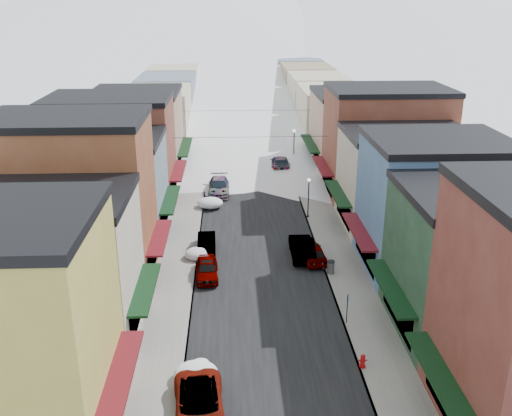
{
  "coord_description": "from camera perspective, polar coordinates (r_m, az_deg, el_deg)",
  "views": [
    {
      "loc": [
        -2.19,
        -19.07,
        20.14
      ],
      "look_at": [
        0.0,
        28.13,
        2.58
      ],
      "focal_mm": 40.0,
      "sensor_mm": 36.0,
      "label": 1
    }
  ],
  "objects": [
    {
      "name": "car_lane_white",
      "position": [
        87.14,
        0.09,
        7.54
      ],
      "size": [
        3.17,
        5.87,
        1.56
      ],
      "primitive_type": "imported",
      "rotation": [
        0.0,
        0.0,
        3.04
      ],
      "color": "silver",
      "rests_on": "ground"
    },
    {
      "name": "bldg_l_cream",
      "position": [
        36.8,
        -19.88,
        -5.63
      ],
      "size": [
        11.3,
        8.2,
        9.5
      ],
      "color": "beige",
      "rests_on": "ground"
    },
    {
      "name": "bldg_l_brick_near",
      "position": [
        43.49,
        -17.84,
        0.75
      ],
      "size": [
        12.3,
        8.2,
        12.5
      ],
      "color": "brown",
      "rests_on": "ground"
    },
    {
      "name": "bldg_r_tan",
      "position": [
        71.46,
        9.93,
        7.65
      ],
      "size": [
        11.3,
        11.2,
        9.5
      ],
      "color": "tan",
      "rests_on": "ground"
    },
    {
      "name": "sidewalk_left",
      "position": [
        81.7,
        -5.7,
        6.06
      ],
      "size": [
        3.2,
        160.0,
        0.15
      ],
      "primitive_type": "cube",
      "color": "gray",
      "rests_on": "ground"
    },
    {
      "name": "snow_pile_mid",
      "position": [
        46.88,
        -5.72,
        -4.54
      ],
      "size": [
        2.29,
        2.61,
        0.97
      ],
      "color": "white",
      "rests_on": "ground"
    },
    {
      "name": "fire_hydrant",
      "position": [
        34.35,
        10.62,
        -14.83
      ],
      "size": [
        0.49,
        0.37,
        0.84
      ],
      "color": "#B4090C",
      "rests_on": "sidewalk_right"
    },
    {
      "name": "car_lane_silver",
      "position": [
        83.94,
        -2.45,
        7.0
      ],
      "size": [
        2.13,
        4.47,
        1.47
      ],
      "primitive_type": "imported",
      "rotation": [
        0.0,
        0.0,
        0.09
      ],
      "color": "#A0A3A8",
      "rests_on": "ground"
    },
    {
      "name": "curb_left",
      "position": [
        81.63,
        -4.61,
        6.08
      ],
      "size": [
        0.1,
        160.0,
        0.15
      ],
      "primitive_type": "cube",
      "color": "slate",
      "rests_on": "ground"
    },
    {
      "name": "trash_can",
      "position": [
        44.34,
        7.48,
        -5.86
      ],
      "size": [
        0.6,
        0.6,
        1.01
      ],
      "color": "#5A5C5F",
      "rests_on": "sidewalk_right"
    },
    {
      "name": "car_silver_sedan",
      "position": [
        43.71,
        -4.93,
        -6.1
      ],
      "size": [
        1.84,
        4.22,
        1.42
      ],
      "primitive_type": "imported",
      "rotation": [
        0.0,
        0.0,
        0.04
      ],
      "color": "gray",
      "rests_on": "ground"
    },
    {
      "name": "parking_sign",
      "position": [
        37.79,
        9.11,
        -9.68
      ],
      "size": [
        0.06,
        0.29,
        2.09
      ],
      "color": "black",
      "rests_on": "sidewalk_right"
    },
    {
      "name": "overhead_cables",
      "position": [
        68.05,
        -0.76,
        8.56
      ],
      "size": [
        16.4,
        15.04,
        0.04
      ],
      "color": "black",
      "rests_on": "ground"
    },
    {
      "name": "bldg_l_tan",
      "position": [
        69.63,
        -11.78,
        7.4
      ],
      "size": [
        11.3,
        11.2,
        10.0
      ],
      "color": "#9B7A66",
      "rests_on": "ground"
    },
    {
      "name": "car_white_suv",
      "position": [
        30.61,
        -5.7,
        -19.04
      ],
      "size": [
        2.97,
        5.64,
        1.51
      ],
      "primitive_type": "imported",
      "rotation": [
        0.0,
        0.0,
        0.09
      ],
      "color": "silver",
      "rests_on": "ground"
    },
    {
      "name": "snow_pile_near",
      "position": [
        33.19,
        -5.99,
        -16.03
      ],
      "size": [
        2.47,
        2.72,
        1.04
      ],
      "color": "white",
      "rests_on": "ground"
    },
    {
      "name": "bldg_r_blue",
      "position": [
        45.43,
        17.3,
        0.3
      ],
      "size": [
        11.3,
        9.2,
        10.5
      ],
      "color": "#3E638D",
      "rests_on": "ground"
    },
    {
      "name": "sidewalk_right",
      "position": [
        82.05,
        3.6,
        6.19
      ],
      "size": [
        3.2,
        160.0,
        0.15
      ],
      "primitive_type": "cube",
      "color": "gray",
      "rests_on": "ground"
    },
    {
      "name": "bldg_l_grayblue",
      "position": [
        51.73,
        -14.81,
        2.1
      ],
      "size": [
        11.3,
        9.2,
        9.0
      ],
      "color": "slate",
      "rests_on": "ground"
    },
    {
      "name": "car_silver_wagon",
      "position": [
        61.98,
        -3.74,
        2.16
      ],
      "size": [
        2.27,
        5.57,
        1.62
      ],
      "primitive_type": "imported",
      "rotation": [
        0.0,
        0.0,
        0.0
      ],
      "color": "gray",
      "rests_on": "ground"
    },
    {
      "name": "streetlamp_far",
      "position": [
        72.07,
        3.82,
        6.57
      ],
      "size": [
        0.38,
        0.38,
        4.51
      ],
      "color": "black",
      "rests_on": "sidewalk_right"
    },
    {
      "name": "road",
      "position": [
        81.63,
        -1.04,
        6.1
      ],
      "size": [
        10.0,
        160.0,
        0.01
      ],
      "primitive_type": "cube",
      "color": "black",
      "rests_on": "ground"
    },
    {
      "name": "mountain_ridge",
      "position": [
        296.81,
        -6.34,
        19.15
      ],
      "size": [
        670.0,
        340.0,
        34.0
      ],
      "color": "silver",
      "rests_on": "ground"
    },
    {
      "name": "car_dark_hatch",
      "position": [
        47.99,
        -4.96,
        -3.6
      ],
      "size": [
        1.61,
        4.29,
        1.4
      ],
      "primitive_type": "imported",
      "rotation": [
        0.0,
        0.0,
        0.03
      ],
      "color": "black",
      "rests_on": "ground"
    },
    {
      "name": "bldg_r_green",
      "position": [
        37.93,
        21.63,
        -5.09
      ],
      "size": [
        11.3,
        9.2,
        9.5
      ],
      "color": "#1B3824",
      "rests_on": "ground"
    },
    {
      "name": "snow_pile_far",
      "position": [
        57.91,
        -4.59,
        0.51
      ],
      "size": [
        2.6,
        2.8,
        1.1
      ],
      "color": "white",
      "rests_on": "ground"
    },
    {
      "name": "curb_right",
      "position": [
        81.9,
        2.51,
        6.18
      ],
      "size": [
        0.1,
        160.0,
        0.15
      ],
      "primitive_type": "cube",
      "color": "slate",
      "rests_on": "ground"
    },
    {
      "name": "distant_blocks",
      "position": [
        103.36,
        -1.44,
        11.39
      ],
      "size": [
        34.0,
        55.0,
        8.0
      ],
      "color": "gray",
      "rests_on": "ground"
    },
    {
      "name": "car_green_sedan",
      "position": [
        47.02,
        4.61,
        -3.92
      ],
      "size": [
        1.82,
        5.12,
        1.68
      ],
      "primitive_type": "imported",
      "rotation": [
        0.0,
        0.0,
        3.13
      ],
      "color": "black",
      "rests_on": "ground"
    },
    {
      "name": "bldg_r_brick_far",
      "position": [
        62.03,
        12.82,
        6.46
      ],
      "size": [
        13.3,
        9.2,
        11.5
      ],
      "color": "brown",
      "rests_on": "ground"
    },
    {
      "name": "car_black_sedan",
      "position": [
        70.52,
        2.42,
        4.5
      ],
      "size": [
        2.49,
        5.97,
        1.72
      ],
      "primitive_type": "imported",
      "rotation": [
        0.0,
        0.0,
        3.13
      ],
      "color": "black",
      "rests_on": "ground"
    },
    {
      "name": "bldg_l_brick_far",
      "position": [
        60.13,
        -14.16,
        5.67
      ],
      "size": [
        13.3,
        9.2,
        11.0
      ],
      "color": "brown",
      "rests_on": "ground"
    },
    {
      "name": "streetlamp_near",
      "position": [
        54.53,
        5.28,
        1.53
      ],
      "size": [
        0.32,
        0.32,
        3.89
      ],
      "color": "black",
      "rests_on": "sidewalk_right"
    },
    {
      "name": "bldg_r_cream",
      "position": [
        53.89,
        14.62,
        2.84
      ],
      "size": [
        12.3,
        9.2,
        9.0
      ],
      "color": "#BCAE97",
      "rests_on": "ground"
    },
    {
      "name": "car_gray_suv",
      "position": [
        46.52,
        5.62,
        -4.35
      ],
      "size": [
        2.2,
        4.59,
        1.51
      ],
      "primitive_type": "imported",
      "rotation": [
        0.0,
        0.0,
        3.24
      ],
      "color": "gray",
      "rests_on": "ground"
    }
  ]
}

